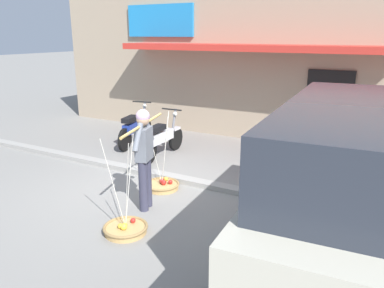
{
  "coord_description": "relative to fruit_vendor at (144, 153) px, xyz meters",
  "views": [
    {
      "loc": [
        3.83,
        -5.38,
        2.84
      ],
      "look_at": [
        0.57,
        0.6,
        0.85
      ],
      "focal_mm": 35.44,
      "sensor_mm": 36.0,
      "label": 1
    }
  ],
  "objects": [
    {
      "name": "parked_truck",
      "position": [
        3.23,
        -0.2,
        0.15
      ],
      "size": [
        2.38,
        4.91,
        2.1
      ],
      "color": "beige",
      "rests_on": "ground"
    },
    {
      "name": "storefront_building",
      "position": [
        0.07,
        7.44,
        1.12
      ],
      "size": [
        13.0,
        6.0,
        4.2
      ],
      "color": "tan",
      "rests_on": "ground"
    },
    {
      "name": "sidewalk_curb",
      "position": [
        -0.35,
        1.31,
        -0.93
      ],
      "size": [
        20.0,
        0.24,
        0.1
      ],
      "primitive_type": "cube",
      "color": "gray",
      "rests_on": "ground"
    },
    {
      "name": "motorcycle_second_in_row",
      "position": [
        -1.27,
        2.47,
        -0.52
      ],
      "size": [
        0.54,
        1.82,
        1.09
      ],
      "color": "black",
      "rests_on": "ground"
    },
    {
      "name": "fruit_vendor",
      "position": [
        0.0,
        0.0,
        0.0
      ],
      "size": [
        0.48,
        1.67,
        1.7
      ],
      "color": "#38384C",
      "rests_on": "ground"
    },
    {
      "name": "fruit_basket_right_side",
      "position": [
        0.22,
        -0.83,
        -0.9
      ],
      "size": [
        0.66,
        0.66,
        1.45
      ],
      "color": "tan",
      "rests_on": "ground"
    },
    {
      "name": "fruit_basket_left_side",
      "position": [
        -0.21,
        0.83,
        -0.9
      ],
      "size": [
        0.66,
        0.66,
        1.45
      ],
      "color": "tan",
      "rests_on": "ground"
    },
    {
      "name": "ground_plane",
      "position": [
        -0.35,
        0.61,
        -0.98
      ],
      "size": [
        90.0,
        90.0,
        0.0
      ],
      "primitive_type": "plane",
      "color": "gray"
    },
    {
      "name": "motorcycle_nearest_shop",
      "position": [
        -2.45,
        2.99,
        -0.52
      ],
      "size": [
        0.56,
        1.8,
        1.09
      ],
      "color": "black",
      "rests_on": "ground"
    }
  ]
}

